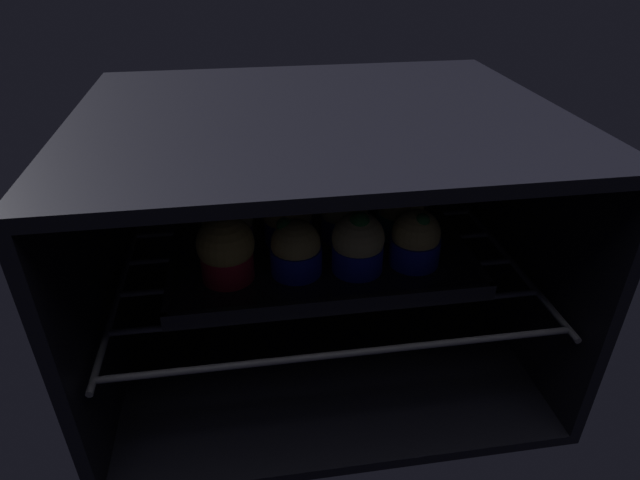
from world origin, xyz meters
TOP-DOWN VIEW (x-y plane):
  - oven_cavity at (0.00, 26.25)cm, footprint 59.00×47.00cm
  - oven_rack at (0.00, 22.00)cm, footprint 54.80×42.00cm
  - baking_tray at (0.00, 21.62)cm, footprint 40.89×24.52cm
  - muffin_row0_col0 at (-12.63, 17.79)cm, footprint 7.38×7.38cm
  - muffin_row0_col1 at (-3.77, 17.76)cm, footprint 6.79×6.79cm
  - muffin_row0_col2 at (4.30, 17.13)cm, footprint 6.91×6.91cm
  - muffin_row0_col3 at (12.23, 17.54)cm, footprint 6.79×6.79cm
  - muffin_row1_col0 at (-12.41, 25.34)cm, footprint 7.24×7.24cm
  - muffin_row1_col1 at (-3.98, 25.88)cm, footprint 7.07×7.07cm
  - muffin_row1_col2 at (4.11, 25.78)cm, footprint 6.80×6.80cm
  - muffin_row1_col3 at (12.32, 25.37)cm, footprint 6.81×6.81cm

SIDE VIEW (x-z plane):
  - oven_rack at x=0.00cm, z-range 13.20..14.00cm
  - baking_tray at x=0.00cm, z-range 13.59..15.79cm
  - oven_cavity at x=0.00cm, z-range -1.50..35.50cm
  - muffin_row0_col1 at x=-3.77cm, z-range 14.66..22.53cm
  - muffin_row1_col2 at x=4.11cm, z-range 14.83..22.65cm
  - muffin_row0_col3 at x=12.23cm, z-range 14.74..22.80cm
  - muffin_row1_col1 at x=-3.98cm, z-range 14.83..23.21cm
  - muffin_row0_col2 at x=4.30cm, z-range 14.66..23.51cm
  - muffin_row1_col3 at x=12.32cm, z-range 14.64..23.60cm
  - muffin_row1_col0 at x=-12.41cm, z-range 14.97..23.49cm
  - muffin_row0_col0 at x=-12.63cm, z-range 14.94..23.74cm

